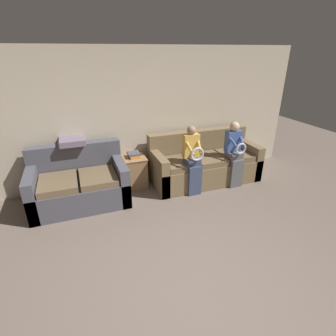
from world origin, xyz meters
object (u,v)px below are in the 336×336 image
(couch_main, at_px, (204,164))
(side_shelf, at_px, (135,171))
(book_stack, at_px, (134,155))
(couch_side, at_px, (79,184))
(child_right_seated, at_px, (235,151))
(throw_pillow, at_px, (72,141))
(child_left_seated, at_px, (193,158))

(couch_main, bearing_deg, side_shelf, 170.24)
(couch_main, xyz_separation_m, book_stack, (-1.38, 0.24, 0.30))
(couch_side, bearing_deg, child_right_seated, -6.79)
(side_shelf, bearing_deg, couch_side, -165.70)
(couch_main, relative_size, throw_pillow, 5.06)
(child_left_seated, bearing_deg, throw_pillow, 160.98)
(couch_main, bearing_deg, child_right_seated, -39.93)
(book_stack, distance_m, throw_pillow, 1.12)
(couch_side, relative_size, side_shelf, 2.64)
(couch_side, relative_size, book_stack, 6.08)
(child_left_seated, bearing_deg, child_right_seated, 0.20)
(child_left_seated, height_order, book_stack, child_left_seated)
(couch_side, bearing_deg, side_shelf, 14.30)
(couch_side, xyz_separation_m, child_right_seated, (2.87, -0.34, 0.35))
(child_right_seated, bearing_deg, child_left_seated, -179.80)
(couch_main, height_order, child_right_seated, child_right_seated)
(couch_side, height_order, book_stack, couch_side)
(couch_side, xyz_separation_m, child_left_seated, (1.98, -0.35, 0.35))
(throw_pillow, bearing_deg, child_left_seated, -19.02)
(child_right_seated, distance_m, throw_pillow, 2.98)
(child_left_seated, bearing_deg, couch_side, 170.13)
(couch_side, height_order, throw_pillow, throw_pillow)
(child_left_seated, relative_size, child_right_seated, 1.01)
(couch_main, distance_m, side_shelf, 1.40)
(child_right_seated, height_order, side_shelf, child_right_seated)
(couch_side, bearing_deg, throw_pillow, 91.10)
(couch_main, xyz_separation_m, child_left_seated, (-0.44, -0.37, 0.34))
(couch_main, distance_m, child_right_seated, 0.67)
(couch_main, height_order, child_left_seated, child_left_seated)
(child_left_seated, height_order, side_shelf, child_left_seated)
(side_shelf, distance_m, book_stack, 0.34)
(side_shelf, xyz_separation_m, book_stack, (0.00, 0.00, 0.34))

